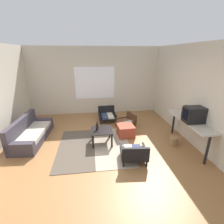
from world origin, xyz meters
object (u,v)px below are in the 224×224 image
Objects in this scene: armchair_corner at (127,121)px; coffee_table at (102,132)px; couch at (31,134)px; armchair_striped_foreground at (134,153)px; crt_television at (194,115)px; clay_vase at (185,112)px; ottoman_orange at (126,131)px; console_shelf at (190,123)px; armchair_by_window at (107,115)px; wicker_basket at (173,141)px; glass_bottle at (97,126)px.

coffee_table is at bearing -134.66° from armchair_corner.
couch is 2.69× the size of armchair_striped_foreground.
crt_television reaches higher than coffee_table.
clay_vase is (4.36, -0.62, 0.70)m from couch.
console_shelf reaches higher than ottoman_orange.
console_shelf is at bearing 88.61° from crt_television.
armchair_by_window is 2.78m from clay_vase.
clay_vase reaches higher than console_shelf.
armchair_by_window is 2.68× the size of wicker_basket.
wicker_basket is at bearing -30.01° from ottoman_orange.
clay_vase is at bearing -40.35° from armchair_corner.
clay_vase is (1.35, -1.15, 0.69)m from armchair_corner.
console_shelf is at bearing -46.52° from armchair_corner.
armchair_by_window is at bearing 108.80° from ottoman_orange.
console_shelf is (1.61, 0.47, 0.48)m from armchair_striped_foreground.
ottoman_orange is at bearing 86.72° from armchair_striped_foreground.
coffee_table is 2.46m from crt_television.
wicker_basket is at bearing -52.27° from armchair_corner.
crt_television is at bearing -13.32° from couch.
console_shelf is at bearing -11.67° from couch.
coffee_table is 2.02m from wicker_basket.
console_shelf is at bearing -27.44° from ottoman_orange.
glass_bottle is (-0.12, 0.03, 0.18)m from coffee_table.
armchair_by_window is 3.08m from crt_television.
wicker_basket is at bearing -10.86° from glass_bottle.
armchair_by_window is at bearing 132.59° from armchair_corner.
armchair_corner is at bearing -47.41° from armchair_by_window.
armchair_by_window is 1.35× the size of ottoman_orange.
ottoman_orange is (0.76, 0.32, -0.16)m from coffee_table.
coffee_table is 0.86× the size of armchair_corner.
couch is 5.51× the size of clay_vase.
clay_vase reaches higher than armchair_corner.
couch is 3.70× the size of ottoman_orange.
ottoman_orange is 0.29× the size of console_shelf.
ottoman_orange is (0.07, 1.27, -0.05)m from armchair_striped_foreground.
couch reaches higher than armchair_by_window.
console_shelf reaches higher than glass_bottle.
wicker_basket is (1.66, -2.01, -0.11)m from armchair_by_window.
coffee_table is 0.93× the size of armchair_by_window.
crt_television reaches higher than armchair_corner.
glass_bottle reaches higher than coffee_table.
couch is at bearing 168.26° from coffee_table.
ottoman_orange is 1.00× the size of crt_television.
ottoman_orange is 1.96m from crt_television.
couch reaches higher than coffee_table.
crt_television is (-0.00, -0.13, 0.28)m from console_shelf.
couch is 1.07× the size of console_shelf.
console_shelf is at bearing -11.61° from coffee_table.
armchair_striped_foreground is 0.95× the size of armchair_corner.
armchair_by_window is at bearing 133.20° from console_shelf.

